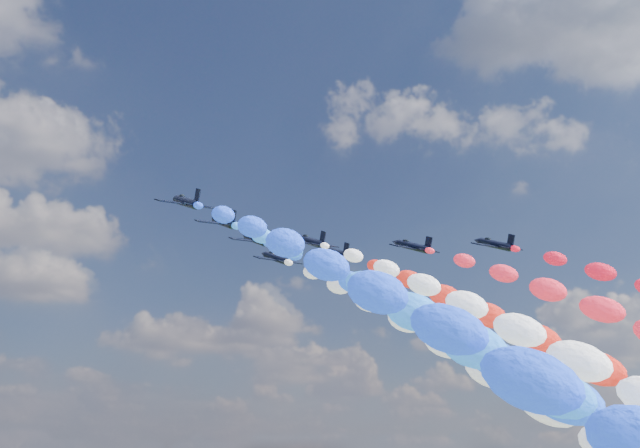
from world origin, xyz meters
TOP-DOWN VIEW (x-y plane):
  - jet_0 at (-24.82, -4.06)m, footprint 8.57×11.62m
  - trail_0 at (-24.82, -63.65)m, footprint 5.74×115.83m
  - jet_1 at (-16.46, 3.08)m, footprint 9.04×11.96m
  - trail_1 at (-16.46, -56.50)m, footprint 5.74×115.83m
  - jet_2 at (-8.02, 10.48)m, footprint 9.00×11.93m
  - trail_2 at (-8.02, -49.11)m, footprint 5.74×115.83m
  - jet_3 at (0.32, 7.61)m, footprint 8.65×11.68m
  - trail_3 at (0.32, -51.98)m, footprint 5.74×115.83m
  - jet_4 at (0.95, 21.27)m, footprint 9.24×12.10m
  - trail_4 at (0.95, -38.31)m, footprint 5.74×115.83m
  - jet_5 at (7.35, 12.40)m, footprint 8.59×11.64m
  - trail_5 at (7.35, -47.18)m, footprint 5.74×115.83m
  - jet_6 at (16.52, 2.61)m, footprint 9.06×11.98m
  - jet_7 at (27.34, -4.92)m, footprint 9.07×11.99m

SIDE VIEW (x-z plane):
  - trail_0 at x=-24.82m, z-range 34.42..92.68m
  - trail_1 at x=-16.46m, z-range 34.42..92.68m
  - trail_2 at x=-8.02m, z-range 34.42..92.68m
  - trail_3 at x=0.32m, z-range 34.42..92.68m
  - trail_4 at x=0.95m, z-range 34.42..92.68m
  - trail_5 at x=7.35m, z-range 34.42..92.68m
  - jet_0 at x=-24.82m, z-range 88.33..94.52m
  - jet_1 at x=-16.46m, z-range 88.33..94.52m
  - jet_2 at x=-8.02m, z-range 88.33..94.52m
  - jet_3 at x=0.32m, z-range 88.33..94.52m
  - jet_4 at x=0.95m, z-range 88.33..94.52m
  - jet_5 at x=7.35m, z-range 88.33..94.52m
  - jet_6 at x=16.52m, z-range 88.33..94.52m
  - jet_7 at x=27.34m, z-range 88.33..94.52m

